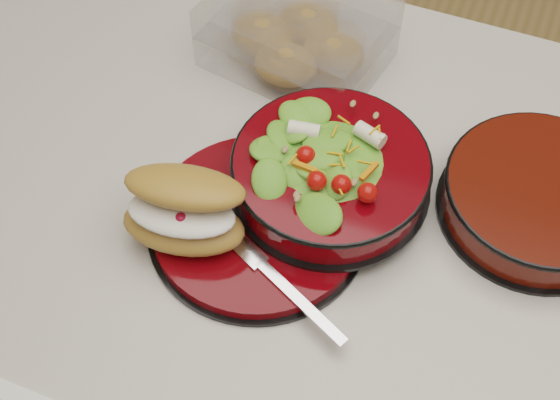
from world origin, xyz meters
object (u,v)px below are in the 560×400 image
at_px(croissant, 184,210).
at_px(pastry_box, 297,36).
at_px(extra_bowl, 539,197).
at_px(island_counter, 262,329).
at_px(salad_bowl, 331,167).
at_px(fork, 285,287).
at_px(dinner_plate, 258,223).

height_order(croissant, pastry_box, croissant).
height_order(pastry_box, extra_bowl, pastry_box).
height_order(island_counter, croissant, croissant).
relative_size(salad_bowl, croissant, 1.58).
height_order(fork, extra_bowl, extra_bowl).
relative_size(croissant, fork, 0.95).
xyz_separation_m(island_counter, croissant, (-0.03, -0.12, 0.51)).
relative_size(island_counter, pastry_box, 4.90).
relative_size(fork, extra_bowl, 0.69).
bearing_deg(island_counter, extra_bowl, 11.40).
bearing_deg(croissant, island_counter, 64.14).
xyz_separation_m(salad_bowl, fork, (0.00, -0.15, -0.03)).
height_order(croissant, fork, croissant).
height_order(island_counter, fork, fork).
distance_m(croissant, pastry_box, 0.32).
bearing_deg(pastry_box, island_counter, -73.87).
height_order(dinner_plate, extra_bowl, extra_bowl).
bearing_deg(dinner_plate, pastry_box, 101.74).
bearing_deg(fork, pastry_box, 44.68).
distance_m(pastry_box, extra_bowl, 0.38).
bearing_deg(pastry_box, salad_bowl, -49.71).
bearing_deg(extra_bowl, island_counter, -168.60).
height_order(salad_bowl, pastry_box, salad_bowl).
xyz_separation_m(salad_bowl, croissant, (-0.13, -0.12, 0.00)).
distance_m(island_counter, salad_bowl, 0.51).
relative_size(salad_bowl, fork, 1.50).
relative_size(island_counter, fork, 7.71).
distance_m(dinner_plate, extra_bowl, 0.33).
height_order(fork, pastry_box, pastry_box).
bearing_deg(extra_bowl, dinner_plate, -154.26).
height_order(island_counter, dinner_plate, dinner_plate).
relative_size(dinner_plate, fork, 1.63).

